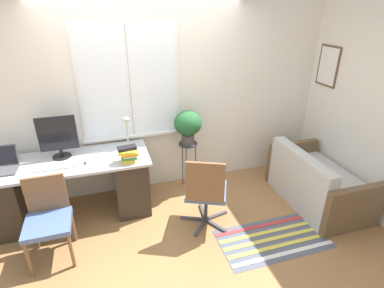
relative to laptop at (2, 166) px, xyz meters
The scene contains 16 objects.
ground_plane 1.94m from the laptop, 11.75° to the right, with size 14.00×14.00×0.00m, color #9E7042.
wall_back_with_window 1.85m from the laptop, 14.84° to the left, with size 9.00×0.12×2.70m.
wall_right_with_picture 4.32m from the laptop, ahead, with size 0.08×9.00×2.70m.
desk 0.78m from the laptop, ahead, with size 1.92×0.73×0.78m.
laptop is the anchor object (origin of this frame).
monitor 0.66m from the laptop, 12.77° to the left, with size 0.43×0.21×0.52m.
keyboard 0.58m from the laptop, 11.76° to the right, with size 0.43×0.14×0.02m.
mouse 0.89m from the laptop, ahead, with size 0.04×0.07×0.04m.
desk_lamp 1.43m from the laptop, ahead, with size 0.15×0.15×0.41m.
book_stack 1.39m from the laptop, ahead, with size 0.23×0.18×0.19m.
desk_chair_wooden 0.85m from the laptop, 52.56° to the right, with size 0.45×0.46×0.88m.
office_chair_swivel 2.30m from the laptop, 17.19° to the right, with size 0.61×0.63×0.96m.
couch_loveseat 3.84m from the laptop, ahead, with size 0.79×1.34×0.76m.
plant_stand 2.23m from the laptop, ahead, with size 0.26×0.26×0.72m.
potted_plant 2.22m from the laptop, ahead, with size 0.37×0.37×0.46m.
floor_rug_striped 3.17m from the laptop, 21.69° to the right, with size 1.26×0.65×0.01m.
Camera 1 is at (-0.55, -3.03, 2.48)m, focal length 28.00 mm.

